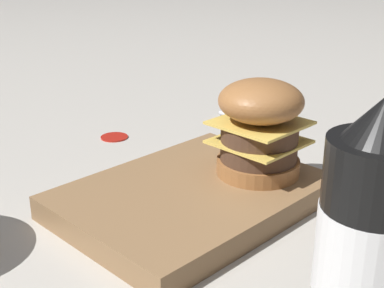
{
  "coord_description": "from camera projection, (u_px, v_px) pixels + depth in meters",
  "views": [
    {
      "loc": [
        0.38,
        0.45,
        0.28
      ],
      "look_at": [
        -0.01,
        0.07,
        0.08
      ],
      "focal_mm": 50.0,
      "sensor_mm": 36.0,
      "label": 1
    }
  ],
  "objects": [
    {
      "name": "serving_board",
      "position": [
        192.0,
        197.0,
        0.6
      ],
      "size": [
        0.28,
        0.21,
        0.03
      ],
      "color": "olive",
      "rests_on": "ground_plane"
    },
    {
      "name": "ground_plane",
      "position": [
        147.0,
        189.0,
        0.65
      ],
      "size": [
        6.0,
        6.0,
        0.0
      ],
      "primitive_type": "plane",
      "color": "#B7B2A8"
    },
    {
      "name": "ketchup_puddle",
      "position": [
        114.0,
        137.0,
        0.82
      ],
      "size": [
        0.04,
        0.04,
        0.0
      ],
      "color": "#B21E14",
      "rests_on": "ground_plane"
    },
    {
      "name": "ketchup_bottle",
      "position": [
        369.0,
        239.0,
        0.38
      ],
      "size": [
        0.07,
        0.07,
        0.19
      ],
      "color": "black",
      "rests_on": "ground_plane"
    },
    {
      "name": "burger",
      "position": [
        260.0,
        127.0,
        0.61
      ],
      "size": [
        0.1,
        0.1,
        0.11
      ],
      "color": "#9E6638",
      "rests_on": "serving_board"
    },
    {
      "name": "spoon",
      "position": [
        274.0,
        132.0,
        0.83
      ],
      "size": [
        0.04,
        0.18,
        0.01
      ],
      "rotation": [
        0.0,
        0.0,
        1.46
      ],
      "color": "silver",
      "rests_on": "ground_plane"
    }
  ]
}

